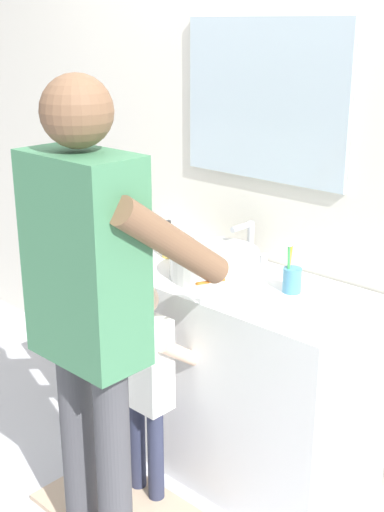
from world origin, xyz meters
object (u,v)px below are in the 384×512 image
at_px(soap_bottle, 169,242).
at_px(child_toddler, 146,374).
at_px(adult_parent, 91,289).
at_px(toothbrush_cup, 292,278).

bearing_deg(soap_bottle, child_toddler, -54.80).
height_order(soap_bottle, adult_parent, adult_parent).
xyz_separation_m(soap_bottle, adult_parent, (0.38, -0.73, 0.10)).
relative_size(soap_bottle, adult_parent, 0.10).
relative_size(child_toddler, adult_parent, 0.55).
bearing_deg(adult_parent, toothbrush_cup, 72.63).
xyz_separation_m(toothbrush_cup, adult_parent, (-0.24, -0.76, 0.11)).
distance_m(toothbrush_cup, adult_parent, 0.81).
bearing_deg(child_toddler, toothbrush_cup, 54.69).
bearing_deg(soap_bottle, toothbrush_cup, 2.87).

